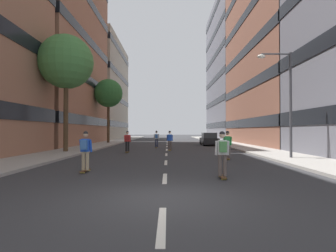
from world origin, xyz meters
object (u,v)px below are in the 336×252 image
Objects in this scene: street_tree_near at (109,94)px; skater_1 at (86,149)px; skater_5 at (223,151)px; parked_car_near at (210,139)px; street_tree_mid at (67,62)px; skater_3 at (128,140)px; skater_4 at (157,138)px; skater_0 at (171,140)px; skater_2 at (228,144)px; streetlamp_right at (286,93)px.

skater_1 is at bearing -79.74° from street_tree_near.
street_tree_near is 29.37m from skater_5.
skater_5 is (-2.94, -22.80, 0.32)m from parked_car_near.
street_tree_near is 26.47m from skater_1.
street_tree_mid is at bearing 114.81° from skater_1.
street_tree_near is 4.89× the size of skater_3.
skater_4 reaches higher than parked_car_near.
parked_car_near is 2.47× the size of skater_3.
skater_5 is (10.21, -11.45, -6.25)m from street_tree_mid.
skater_4 is (-1.35, 3.83, 0.03)m from skater_0.
parked_car_near is 0.47× the size of street_tree_mid.
parked_car_near is 10.02m from skater_0.
skater_1 reaches higher than parked_car_near.
skater_0 is 8.17m from skater_2.
street_tree_mid reaches higher than skater_1.
street_tree_near is at bearing 90.00° from street_tree_mid.
skater_4 is at bearing -141.34° from parked_car_near.
parked_car_near is at bearing 38.66° from skater_4.
skater_3 and skater_4 have the same top height.
skater_4 and skater_5 have the same top height.
skater_1 is 1.00× the size of skater_4.
skater_3 is 13.02m from skater_5.
skater_2 is 1.00× the size of skater_3.
parked_car_near is 7.92m from skater_4.
streetlamp_right is 12.29m from skater_1.
street_tree_near is 0.93× the size of street_tree_mid.
skater_1 is 1.00× the size of skater_2.
skater_2 is 6.87m from skater_5.
street_tree_near is 1.34× the size of streetlamp_right.
skater_1 and skater_4 have the same top height.
skater_3 is (-8.29, -10.94, 0.32)m from parked_car_near.
skater_0 and skater_3 have the same top height.
street_tree_near is 4.89× the size of skater_2.
skater_0 is at bearing 17.22° from street_tree_mid.
skater_4 is 18.15m from skater_5.
skater_4 is (-4.89, 11.19, 0.03)m from skater_2.
skater_0 is 1.00× the size of skater_4.
skater_2 is (7.27, 5.17, -0.03)m from skater_1.
skater_0 is 1.00× the size of skater_2.
skater_0 is 1.00× the size of skater_1.
parked_car_near is 15.09m from street_tree_near.
skater_3 is (-3.47, -2.16, 0.03)m from skater_0.
skater_1 is 1.00× the size of skater_5.
skater_1 and skater_3 have the same top height.
street_tree_near is at bearing 162.66° from parked_car_near.
parked_car_near is 2.47× the size of skater_4.
streetlamp_right is at bearing -46.79° from skater_0.
street_tree_mid is at bearing 162.23° from streetlamp_right.
skater_5 is at bearing -82.33° from skater_0.
street_tree_near is 25.68m from streetlamp_right.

